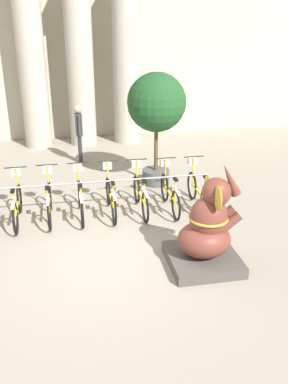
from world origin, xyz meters
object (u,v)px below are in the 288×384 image
bicycle_3 (80,199)px  person_pedestrian (79,129)px  bicycle_4 (111,196)px  potted_tree (156,107)px  bicycle_1 (17,204)px  bicycle_7 (198,190)px  bicycle_2 (49,201)px  bicycle_5 (140,194)px  bicycle_6 (170,192)px  elephant_statue (207,232)px

bicycle_3 → person_pedestrian: size_ratio=1.00×
bicycle_4 → potted_tree: size_ratio=0.60×
bicycle_1 → bicycle_7: size_ratio=1.00×
bicycle_1 → bicycle_2: (0.68, 0.04, 0.00)m
bicycle_5 → bicycle_7: size_ratio=1.00×
bicycle_3 → bicycle_1: bearing=-178.5°
bicycle_2 → bicycle_6: size_ratio=1.00×
bicycle_1 → bicycle_4: 2.03m
bicycle_4 → elephant_statue: size_ratio=0.89×
bicycle_2 → potted_tree: 3.58m
bicycle_3 → bicycle_4: size_ratio=1.00×
person_pedestrian → potted_tree: 2.99m
bicycle_6 → potted_tree: 2.32m
bicycle_2 → bicycle_5: 2.03m
bicycle_2 → bicycle_4: same height
bicycle_4 → bicycle_7: same height
bicycle_4 → bicycle_7: 2.04m
potted_tree → bicycle_2: bearing=-149.7°
bicycle_3 → bicycle_7: (2.71, -0.05, 0.00)m
bicycle_3 → elephant_statue: elephant_statue is taller
potted_tree → bicycle_4: bearing=-130.9°
bicycle_1 → bicycle_7: same height
potted_tree → bicycle_6: bearing=-91.2°
person_pedestrian → potted_tree: potted_tree is taller
elephant_statue → potted_tree: potted_tree is taller
bicycle_5 → person_pedestrian: (-1.16, 3.72, 0.63)m
bicycle_4 → elephant_statue: (1.42, -2.45, 0.24)m
bicycle_4 → person_pedestrian: size_ratio=1.00×
bicycle_5 → person_pedestrian: person_pedestrian is taller
bicycle_2 → bicycle_6: 2.71m
bicycle_1 → bicycle_4: size_ratio=1.00×
bicycle_7 → elephant_statue: (-0.61, -2.40, 0.24)m
bicycle_2 → bicycle_7: 3.39m
bicycle_5 → potted_tree: bearing=66.2°
bicycle_4 → bicycle_5: bearing=-0.3°
bicycle_3 → bicycle_6: size_ratio=1.00×
bicycle_5 → bicycle_6: bearing=-2.5°
bicycle_4 → bicycle_6: (1.36, -0.03, 0.00)m
person_pedestrian → bicycle_2: bearing=-103.2°
bicycle_6 → bicycle_2: bearing=179.2°
bicycle_3 → elephant_statue: size_ratio=0.89×
bicycle_3 → bicycle_6: bearing=-0.9°
bicycle_2 → elephant_statue: bearing=-41.4°
bicycle_1 → bicycle_5: same height
bicycle_4 → bicycle_6: 1.36m
bicycle_1 → bicycle_3: size_ratio=1.00×
bicycle_1 → bicycle_5: bearing=0.7°
person_pedestrian → bicycle_4: bearing=-82.6°
bicycle_5 → elephant_statue: (0.75, -2.44, 0.24)m
bicycle_1 → bicycle_2: size_ratio=1.00×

